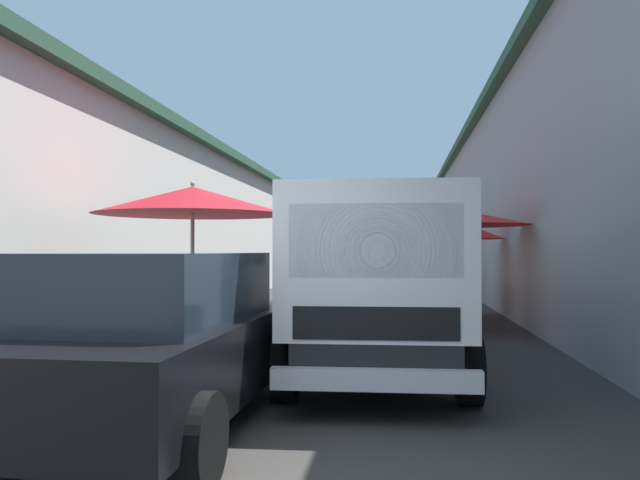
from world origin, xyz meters
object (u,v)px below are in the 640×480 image
object	(u,v)px
hatchback_car	(154,337)
delivery_truck	(376,291)
fruit_stall_near_left	(455,231)
fruit_stall_far_right	(452,241)
fruit_stall_mid_lane	(191,219)
fruit_stall_near_right	(403,240)
plastic_stool	(429,292)
vendor_by_crates	(312,267)
fruit_stall_far_left	(419,244)

from	to	relation	value
hatchback_car	delivery_truck	distance (m)	2.47
fruit_stall_near_left	fruit_stall_far_right	world-z (taller)	fruit_stall_near_left
fruit_stall_mid_lane	fruit_stall_near_right	distance (m)	14.35
delivery_truck	plastic_stool	bearing A→B (deg)	-5.87
fruit_stall_far_right	hatchback_car	xyz separation A→B (m)	(-9.14, 3.25, -0.95)
hatchback_car	delivery_truck	bearing A→B (deg)	-47.86
hatchback_car	fruit_stall_mid_lane	bearing A→B (deg)	14.24
fruit_stall_far_right	vendor_by_crates	distance (m)	8.35
delivery_truck	vendor_by_crates	world-z (taller)	delivery_truck
fruit_stall_near_right	fruit_stall_near_left	bearing A→B (deg)	-175.42
delivery_truck	fruit_stall_near_left	bearing A→B (deg)	-14.31
fruit_stall_near_left	plastic_stool	world-z (taller)	fruit_stall_near_left
fruit_stall_near_right	vendor_by_crates	size ratio (longest dim) A/B	1.78
fruit_stall_mid_lane	delivery_truck	distance (m)	3.38
hatchback_car	fruit_stall_far_right	bearing A→B (deg)	-19.59
fruit_stall_near_left	hatchback_car	bearing A→B (deg)	155.14
fruit_stall_far_left	vendor_by_crates	size ratio (longest dim) A/B	1.45
fruit_stall_far_right	fruit_stall_far_left	xyz separation A→B (m)	(4.51, 0.58, -0.02)
vendor_by_crates	fruit_stall_far_left	bearing A→B (deg)	-126.34
fruit_stall_near_right	plastic_stool	world-z (taller)	fruit_stall_near_right
fruit_stall_near_left	plastic_stool	distance (m)	5.67
fruit_stall_mid_lane	plastic_stool	size ratio (longest dim) A/B	6.39
vendor_by_crates	fruit_stall_mid_lane	bearing A→B (deg)	-179.75
fruit_stall_mid_lane	plastic_stool	world-z (taller)	fruit_stall_mid_lane
fruit_stall_near_left	fruit_stall_far_left	world-z (taller)	fruit_stall_near_left
fruit_stall_far_left	fruit_stall_mid_lane	bearing A→B (deg)	160.73
plastic_stool	vendor_by_crates	bearing A→B (deg)	42.73
fruit_stall_near_left	fruit_stall_far_right	size ratio (longest dim) A/B	1.18
delivery_truck	plastic_stool	distance (m)	10.60
fruit_stall_far_left	fruit_stall_near_right	distance (m)	3.86
fruit_stall_far_right	plastic_stool	world-z (taller)	fruit_stall_far_right
fruit_stall_near_right	fruit_stall_far_right	bearing A→B (deg)	-173.08
delivery_truck	vendor_by_crates	xyz separation A→B (m)	(14.67, 2.75, -0.15)
fruit_stall_near_right	vendor_by_crates	bearing A→B (deg)	110.20
fruit_stall_near_left	fruit_stall_mid_lane	xyz separation A→B (m)	(-3.22, 3.99, 0.08)
hatchback_car	delivery_truck	world-z (taller)	delivery_truck
fruit_stall_far_left	vendor_by_crates	xyz separation A→B (m)	(2.66, 3.61, -0.78)
fruit_stall_near_left	delivery_truck	world-z (taller)	fruit_stall_near_left
fruit_stall_far_left	plastic_stool	world-z (taller)	fruit_stall_far_left
fruit_stall_far_right	fruit_stall_far_left	bearing A→B (deg)	7.30
fruit_stall_mid_lane	delivery_truck	bearing A→B (deg)	-124.27
fruit_stall_far_right	fruit_stall_mid_lane	xyz separation A→B (m)	(-5.66, 4.14, 0.24)
fruit_stall_near_left	vendor_by_crates	world-z (taller)	fruit_stall_near_left
fruit_stall_near_left	fruit_stall_far_left	bearing A→B (deg)	3.53
fruit_stall_near_right	fruit_stall_far_left	bearing A→B (deg)	-173.53
fruit_stall_far_left	fruit_stall_near_right	world-z (taller)	fruit_stall_near_right
fruit_stall_mid_lane	plastic_stool	distance (m)	9.60
fruit_stall_near_left	hatchback_car	world-z (taller)	fruit_stall_near_left
fruit_stall_far_right	fruit_stall_mid_lane	bearing A→B (deg)	143.85
fruit_stall_far_left	fruit_stall_near_right	xyz separation A→B (m)	(3.83, 0.43, 0.20)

